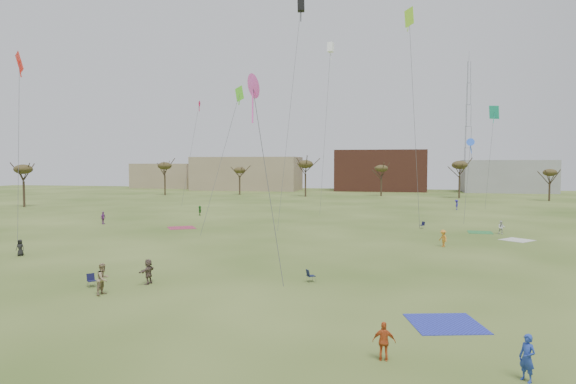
% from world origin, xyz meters
% --- Properties ---
extents(ground, '(260.00, 260.00, 0.00)m').
position_xyz_m(ground, '(0.00, 0.00, 0.00)').
color(ground, '#354E18').
rests_on(ground, ground).
extents(flyer_near_right, '(0.75, 0.78, 1.79)m').
position_xyz_m(flyer_near_right, '(14.74, -13.94, 0.89)').
color(flyer_near_right, '#223B9D').
rests_on(flyer_near_right, ground).
extents(spectator_fore_a, '(0.95, 0.40, 1.62)m').
position_xyz_m(spectator_fore_a, '(9.45, -13.03, 0.81)').
color(spectator_fore_a, '#CA5422').
rests_on(spectator_fore_a, ground).
extents(spectator_fore_b, '(0.82, 1.01, 1.97)m').
position_xyz_m(spectator_fore_b, '(-7.90, -5.91, 0.99)').
color(spectator_fore_b, '#978060').
rests_on(spectator_fore_b, ground).
extents(spectator_fore_c, '(0.68, 1.63, 1.71)m').
position_xyz_m(spectator_fore_c, '(-6.49, -2.76, 0.85)').
color(spectator_fore_c, brown).
rests_on(spectator_fore_c, ground).
extents(flyer_mid_a, '(0.78, 0.57, 1.46)m').
position_xyz_m(flyer_mid_a, '(-22.56, 4.50, 0.73)').
color(flyer_mid_a, black).
rests_on(flyer_mid_a, ground).
extents(flyer_mid_b, '(1.08, 1.25, 1.67)m').
position_xyz_m(flyer_mid_b, '(14.35, 17.46, 0.84)').
color(flyer_mid_b, orange).
rests_on(flyer_mid_b, ground).
extents(spectator_mid_d, '(0.46, 1.01, 1.69)m').
position_xyz_m(spectator_mid_d, '(-28.62, 27.11, 0.85)').
color(spectator_mid_d, purple).
rests_on(spectator_mid_d, ground).
extents(spectator_mid_e, '(0.87, 0.75, 1.57)m').
position_xyz_m(spectator_mid_e, '(21.67, 28.05, 0.78)').
color(spectator_mid_e, silver).
rests_on(spectator_mid_e, ground).
extents(flyer_far_a, '(0.89, 1.46, 1.50)m').
position_xyz_m(flyer_far_a, '(-20.29, 40.69, 0.75)').
color(flyer_far_a, '#276C24').
rests_on(flyer_far_a, ground).
extents(flyer_far_c, '(0.69, 1.17, 1.78)m').
position_xyz_m(flyer_far_c, '(20.07, 59.00, 0.89)').
color(flyer_far_c, '#2A229D').
rests_on(flyer_far_c, ground).
extents(blanket_blue, '(4.23, 4.23, 0.03)m').
position_xyz_m(blanket_blue, '(12.39, -7.47, 0.00)').
color(blanket_blue, '#2A35B8').
rests_on(blanket_blue, ground).
extents(blanket_cream, '(3.92, 3.92, 0.03)m').
position_xyz_m(blanket_cream, '(22.42, 23.54, 0.00)').
color(blanket_cream, silver).
rests_on(blanket_cream, ground).
extents(blanket_plum, '(4.49, 4.49, 0.03)m').
position_xyz_m(blanket_plum, '(-16.72, 25.68, 0.00)').
color(blanket_plum, '#A23150').
rests_on(blanket_plum, ground).
extents(blanket_olive, '(2.88, 2.88, 0.03)m').
position_xyz_m(blanket_olive, '(19.53, 29.09, 0.00)').
color(blanket_olive, '#2E7E3D').
rests_on(blanket_olive, ground).
extents(camp_chair_left, '(0.74, 0.74, 0.87)m').
position_xyz_m(camp_chair_left, '(-9.77, -4.32, 0.26)').
color(camp_chair_left, '#141538').
rests_on(camp_chair_left, ground).
extents(camp_chair_center, '(0.73, 0.72, 0.87)m').
position_xyz_m(camp_chair_center, '(4.15, 0.15, 0.26)').
color(camp_chair_center, '#141C39').
rests_on(camp_chair_center, ground).
extents(camp_chair_right, '(0.74, 0.73, 0.87)m').
position_xyz_m(camp_chair_right, '(12.98, 31.31, 0.26)').
color(camp_chair_right, '#131234').
rests_on(camp_chair_right, ground).
extents(kites_aloft, '(62.07, 60.31, 25.93)m').
position_xyz_m(kites_aloft, '(0.15, 27.12, 20.82)').
color(kites_aloft, teal).
rests_on(kites_aloft, ground).
extents(tree_line, '(117.44, 49.32, 8.91)m').
position_xyz_m(tree_line, '(-2.85, 79.12, 7.09)').
color(tree_line, '#3A2B1E').
rests_on(tree_line, ground).
extents(building_tan, '(32.00, 14.00, 10.00)m').
position_xyz_m(building_tan, '(-35.00, 115.00, 5.00)').
color(building_tan, '#937F60').
rests_on(building_tan, ground).
extents(building_brick, '(26.00, 16.00, 12.00)m').
position_xyz_m(building_brick, '(5.00, 120.00, 6.00)').
color(building_brick, brown).
rests_on(building_brick, ground).
extents(building_grey, '(24.00, 12.00, 9.00)m').
position_xyz_m(building_grey, '(40.00, 118.00, 4.50)').
color(building_grey, gray).
rests_on(building_grey, ground).
extents(building_tan_west, '(20.00, 12.00, 8.00)m').
position_xyz_m(building_tan_west, '(-65.00, 122.00, 4.00)').
color(building_tan_west, '#937F60').
rests_on(building_tan_west, ground).
extents(radio_tower, '(1.51, 1.72, 41.00)m').
position_xyz_m(radio_tower, '(30.00, 125.00, 19.21)').
color(radio_tower, '#9EA3A8').
rests_on(radio_tower, ground).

